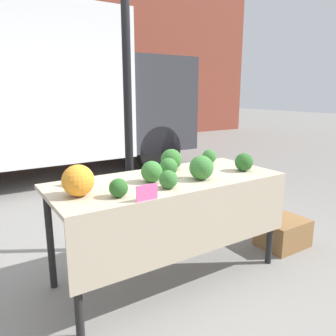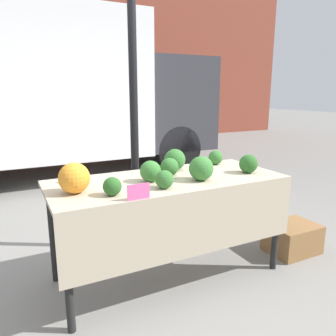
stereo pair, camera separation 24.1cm
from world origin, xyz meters
TOP-DOWN VIEW (x-y plane):
  - ground_plane at (0.00, 0.00)m, footprint 40.00×40.00m
  - building_facade at (0.00, 7.65)m, footprint 16.00×0.60m
  - tent_pole at (-0.05, 0.55)m, footprint 0.07×0.07m
  - parked_truck at (-0.11, 3.90)m, footprint 4.83×2.28m
  - market_table at (0.00, -0.06)m, footprint 1.74×0.74m
  - orange_cauliflower at (-0.69, -0.06)m, footprint 0.20×0.20m
  - romanesco_head at (-0.64, 0.19)m, footprint 0.17×0.17m
  - broccoli_head_0 at (0.59, 0.24)m, footprint 0.13×0.13m
  - broccoli_head_1 at (0.04, 0.06)m, footprint 0.14×0.14m
  - broccoli_head_2 at (-0.15, -0.02)m, footprint 0.15×0.15m
  - broccoli_head_3 at (-0.49, -0.21)m, footprint 0.12×0.12m
  - broccoli_head_4 at (-0.14, -0.22)m, footprint 0.12×0.12m
  - broccoli_head_5 at (0.65, -0.13)m, footprint 0.15×0.15m
  - broccoli_head_6 at (0.19, -0.15)m, footprint 0.18×0.18m
  - broccoli_head_7 at (0.17, 0.22)m, footprint 0.17×0.17m
  - price_sign at (-0.38, -0.36)m, footprint 0.14×0.01m
  - produce_crate at (1.17, -0.16)m, footprint 0.43×0.34m

SIDE VIEW (x-z plane):
  - ground_plane at x=0.00m, z-range 0.00..0.00m
  - produce_crate at x=1.17m, z-range 0.00..0.26m
  - market_table at x=0.00m, z-range 0.29..1.07m
  - price_sign at x=-0.38m, z-range 0.79..0.88m
  - broccoli_head_3 at x=-0.49m, z-range 0.79..0.90m
  - broccoli_head_4 at x=-0.14m, z-range 0.79..0.91m
  - broccoli_head_0 at x=0.59m, z-range 0.79..0.91m
  - romanesco_head at x=-0.64m, z-range 0.79..0.92m
  - broccoli_head_1 at x=0.04m, z-range 0.79..0.93m
  - broccoli_head_5 at x=0.65m, z-range 0.79..0.93m
  - broccoli_head_2 at x=-0.15m, z-range 0.79..0.94m
  - broccoli_head_7 at x=0.17m, z-range 0.79..0.96m
  - broccoli_head_6 at x=0.19m, z-range 0.79..0.96m
  - orange_cauliflower at x=-0.69m, z-range 0.79..0.98m
  - tent_pole at x=-0.05m, z-range 0.00..2.54m
  - parked_truck at x=-0.11m, z-range 0.10..2.75m
  - building_facade at x=0.00m, z-range 0.00..5.93m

